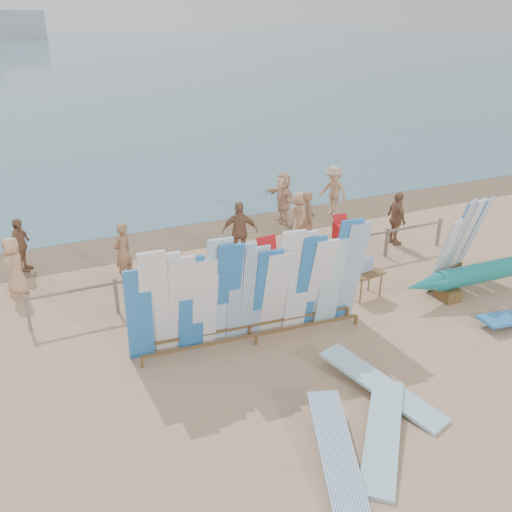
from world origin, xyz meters
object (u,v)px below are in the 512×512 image
beachgoer_0 (14,266)px  flat_board_b (382,439)px  flat_board_e (337,465)px  beachgoer_1 (123,253)px  beachgoer_4 (240,231)px  beachgoer_6 (300,215)px  main_surfboard_rack (253,292)px  outrigger_canoe (500,270)px  vendor_table (365,283)px  side_surfboard_rack (459,244)px  beachgoer_7 (308,219)px  beach_chair_left (271,261)px  stroller (343,236)px  beachgoer_extra_1 (20,245)px  beachgoer_9 (334,191)px  beachgoer_10 (397,219)px  beachgoer_5 (283,197)px  flat_board_a (380,393)px  beach_chair_right (316,254)px

beachgoer_0 → flat_board_b: bearing=31.7°
flat_board_e → beachgoer_1: size_ratio=1.61×
beachgoer_4 → beachgoer_6: (2.40, 0.77, -0.11)m
main_surfboard_rack → beachgoer_1: 4.59m
outrigger_canoe → vendor_table: vendor_table is taller
side_surfboard_rack → beachgoer_7: size_ratio=1.39×
beach_chair_left → beachgoer_7: size_ratio=0.53×
beachgoer_4 → beachgoer_6: beachgoer_4 is taller
side_surfboard_rack → stroller: size_ratio=2.36×
outrigger_canoe → beachgoer_extra_1: beachgoer_extra_1 is taller
flat_board_b → beachgoer_0: 9.94m
side_surfboard_rack → stroller: 3.59m
beachgoer_6 → beachgoer_9: 2.69m
stroller → beachgoer_4: size_ratio=0.58×
stroller → beachgoer_10: beachgoer_10 is taller
vendor_table → flat_board_e: vendor_table is taller
outrigger_canoe → vendor_table: size_ratio=5.43×
beachgoer_0 → beachgoer_5: bearing=101.1°
flat_board_e → beach_chair_left: bearing=92.3°
beachgoer_10 → beachgoer_1: size_ratio=1.01×
side_surfboard_rack → flat_board_a: side_surfboard_rack is taller
flat_board_a → beachgoer_6: (2.41, 7.62, 0.78)m
beachgoer_5 → beachgoer_7: 2.24m
side_surfboard_rack → beachgoer_10: size_ratio=1.45×
outrigger_canoe → beachgoer_extra_1: bearing=153.1°
beachgoer_0 → beach_chair_right: bearing=78.6°
main_surfboard_rack → beachgoer_10: (6.36, 3.18, -0.36)m
side_surfboard_rack → beach_chair_right: side_surfboard_rack is taller
beachgoer_4 → beachgoer_extra_1: beachgoer_4 is taller
flat_board_b → beachgoer_1: 8.38m
side_surfboard_rack → beach_chair_left: (-4.16, 2.78, -0.84)m
flat_board_a → beachgoer_6: bearing=55.6°
flat_board_a → beachgoer_1: size_ratio=1.61×
beachgoer_extra_1 → beachgoer_0: beachgoer_0 is taller
main_surfboard_rack → side_surfboard_rack: main_surfboard_rack is taller
stroller → flat_board_b: bearing=-112.2°
flat_board_b → beachgoer_1: (-2.67, 7.90, 0.84)m
beachgoer_1 → beachgoer_4: bearing=144.5°
beachgoer_4 → beachgoer_10: size_ratio=1.05×
vendor_table → beachgoer_5: size_ratio=0.61×
vendor_table → beachgoer_4: bearing=112.5°
beach_chair_right → beachgoer_4: size_ratio=0.43×
beachgoer_5 → beachgoer_extra_1: bearing=-89.6°
beachgoer_4 → beachgoer_5: (2.61, 2.34, -0.00)m
beachgoer_7 → flat_board_b: bearing=176.4°
beachgoer_7 → beachgoer_0: 8.42m
vendor_table → beachgoer_10: beachgoer_10 is taller
main_surfboard_rack → beachgoer_9: 8.83m
stroller → beach_chair_left: bearing=-164.9°
beachgoer_10 → beachgoer_extra_1: (-10.77, 2.81, -0.07)m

